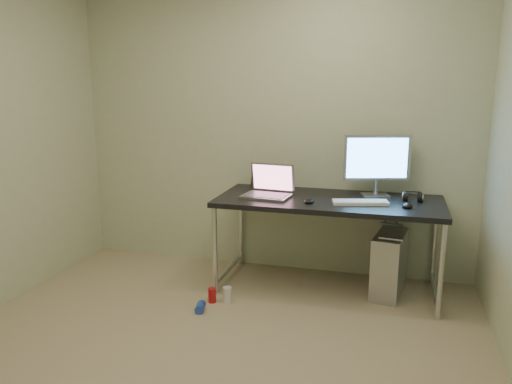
% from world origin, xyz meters
% --- Properties ---
extents(floor, '(3.50, 3.50, 0.00)m').
position_xyz_m(floor, '(0.00, 0.00, 0.00)').
color(floor, tan).
rests_on(floor, ground).
extents(wall_back, '(3.50, 0.02, 2.50)m').
position_xyz_m(wall_back, '(0.00, 1.75, 1.25)').
color(wall_back, beige).
rests_on(wall_back, ground).
extents(desk, '(1.75, 0.77, 0.75)m').
position_xyz_m(desk, '(0.57, 1.37, 0.68)').
color(desk, black).
rests_on(desk, ground).
extents(tower_computer, '(0.28, 0.50, 0.53)m').
position_xyz_m(tower_computer, '(1.06, 1.39, 0.25)').
color(tower_computer, '#BABBBF').
rests_on(tower_computer, ground).
extents(cable_a, '(0.01, 0.16, 0.69)m').
position_xyz_m(cable_a, '(1.01, 1.70, 0.40)').
color(cable_a, black).
rests_on(cable_a, ground).
extents(cable_b, '(0.02, 0.11, 0.71)m').
position_xyz_m(cable_b, '(1.10, 1.68, 0.38)').
color(cable_b, black).
rests_on(cable_b, ground).
extents(can_red, '(0.07, 0.07, 0.11)m').
position_xyz_m(can_red, '(-0.24, 0.86, 0.06)').
color(can_red, red).
rests_on(can_red, ground).
extents(can_white, '(0.07, 0.07, 0.12)m').
position_xyz_m(can_white, '(-0.12, 0.89, 0.06)').
color(can_white, silver).
rests_on(can_white, ground).
extents(can_blue, '(0.09, 0.13, 0.06)m').
position_xyz_m(can_blue, '(-0.27, 0.69, 0.03)').
color(can_blue, blue).
rests_on(can_blue, ground).
extents(laptop, '(0.40, 0.34, 0.26)m').
position_xyz_m(laptop, '(0.09, 1.34, 0.81)').
color(laptop, '#A5A5AC').
rests_on(laptop, desk).
extents(monitor, '(0.52, 0.21, 0.49)m').
position_xyz_m(monitor, '(0.92, 1.56, 1.04)').
color(monitor, '#A5A5AC').
rests_on(monitor, desk).
extents(keyboard, '(0.43, 0.23, 0.02)m').
position_xyz_m(keyboard, '(0.82, 1.26, 0.76)').
color(keyboard, white).
rests_on(keyboard, desk).
extents(mouse_right, '(0.08, 0.12, 0.04)m').
position_xyz_m(mouse_right, '(1.16, 1.25, 0.77)').
color(mouse_right, black).
rests_on(mouse_right, desk).
extents(mouse_left, '(0.08, 0.12, 0.04)m').
position_xyz_m(mouse_left, '(0.44, 1.20, 0.77)').
color(mouse_left, black).
rests_on(mouse_left, desk).
extents(headphones, '(0.15, 0.09, 0.10)m').
position_xyz_m(headphones, '(1.20, 1.47, 0.78)').
color(headphones, black).
rests_on(headphones, desk).
extents(picture_frame, '(0.24, 0.11, 0.18)m').
position_xyz_m(picture_frame, '(-0.06, 1.73, 0.84)').
color(picture_frame, black).
rests_on(picture_frame, desk).
extents(webcam, '(0.04, 0.03, 0.12)m').
position_xyz_m(webcam, '(0.12, 1.60, 0.84)').
color(webcam, silver).
rests_on(webcam, desk).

